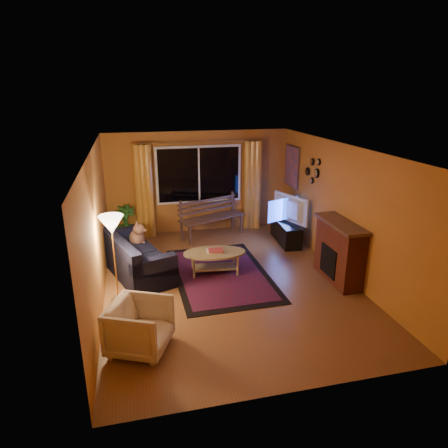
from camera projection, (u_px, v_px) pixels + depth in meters
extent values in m
cube|color=brown|center=(228.00, 282.00, 7.55)|extent=(4.50, 6.00, 0.02)
cube|color=white|center=(228.00, 148.00, 6.74)|extent=(4.50, 6.00, 0.02)
cube|color=#BC702B|center=(199.00, 182.00, 9.92)|extent=(4.50, 0.02, 2.50)
cube|color=#BC702B|center=(97.00, 229.00, 6.65)|extent=(0.02, 6.00, 2.50)
cube|color=#BC702B|center=(342.00, 210.00, 7.64)|extent=(0.02, 6.00, 2.50)
cube|color=black|center=(199.00, 175.00, 9.79)|extent=(2.00, 0.02, 1.30)
cylinder|color=#BF8C3F|center=(199.00, 142.00, 9.49)|extent=(3.20, 0.03, 0.03)
cylinder|color=orange|center=(144.00, 192.00, 9.54)|extent=(0.36, 0.36, 2.24)
cylinder|color=orange|center=(252.00, 185.00, 10.13)|extent=(0.36, 0.36, 2.24)
cube|color=#4A3024|center=(212.00, 227.00, 9.74)|extent=(1.71, 1.06, 0.50)
imported|color=#235B1E|center=(126.00, 224.00, 9.44)|extent=(0.49, 0.49, 0.85)
cube|color=black|center=(136.00, 254.00, 7.77)|extent=(1.47, 2.16, 0.81)
imported|color=beige|center=(140.00, 324.00, 5.47)|extent=(0.98, 1.00, 0.79)
cylinder|color=#BF8C3F|center=(115.00, 260.00, 6.58)|extent=(0.27, 0.27, 1.55)
cube|color=maroon|center=(221.00, 274.00, 7.84)|extent=(1.83, 2.85, 0.02)
cylinder|color=#A08A58|center=(215.00, 262.00, 7.85)|extent=(1.33, 1.33, 0.44)
cube|color=black|center=(286.00, 232.00, 9.41)|extent=(0.47, 1.21, 0.50)
imported|color=black|center=(287.00, 209.00, 9.22)|extent=(0.53, 1.09, 0.64)
cube|color=maroon|center=(339.00, 253.00, 7.46)|extent=(0.40, 1.20, 1.10)
cube|color=#D7532C|center=(292.00, 166.00, 9.76)|extent=(0.04, 0.76, 0.96)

